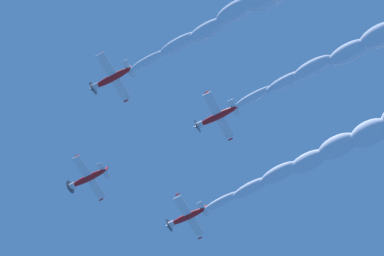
{
  "coord_description": "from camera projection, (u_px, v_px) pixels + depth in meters",
  "views": [
    {
      "loc": [
        -6.96,
        -40.77,
        1.98
      ],
      "look_at": [
        7.0,
        -22.38,
        90.71
      ],
      "focal_mm": 51.27,
      "sensor_mm": 36.0,
      "label": 1
    }
  ],
  "objects": [
    {
      "name": "airplane_lead",
      "position": [
        87.0,
        179.0,
        95.64
      ],
      "size": [
        8.72,
        7.99,
        2.71
      ],
      "color": "red"
    },
    {
      "name": "airplane_right_wingman",
      "position": [
        187.0,
        217.0,
        97.08
      ],
      "size": [
        8.67,
        7.98,
        2.82
      ],
      "color": "red"
    },
    {
      "name": "airplane_left_wingman",
      "position": [
        111.0,
        78.0,
        90.31
      ],
      "size": [
        8.66,
        7.96,
        2.83
      ],
      "color": "red"
    },
    {
      "name": "airplane_slot_tail",
      "position": [
        216.0,
        117.0,
        91.02
      ],
      "size": [
        8.68,
        8.0,
        2.81
      ],
      "color": "red"
    }
  ]
}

